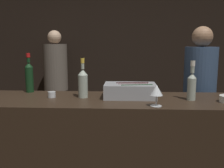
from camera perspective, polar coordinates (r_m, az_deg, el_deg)
The scene contains 10 objects.
wall_back_chalkboard at distance 4.26m, azimuth 1.54°, elevation 7.55°, with size 6.40×0.06×2.80m.
bar_counter at distance 2.26m, azimuth -0.04°, elevation -16.68°, with size 2.50×0.65×1.07m.
ice_bin_with_bottles at distance 2.13m, azimuth 4.32°, elevation -1.37°, with size 0.43×0.27×0.12m.
wine_glass at distance 1.85m, azimuth 10.13°, elevation -1.51°, with size 0.09×0.09×0.16m.
candle_votive at distance 2.20m, azimuth -13.61°, elevation -2.35°, with size 0.07×0.07×0.05m.
rose_wine_bottle at distance 2.13m, azimuth -6.67°, elevation 0.45°, with size 0.08×0.08×0.34m.
white_wine_bottle at distance 2.12m, azimuth 17.77°, elevation 0.02°, with size 0.07×0.07×0.32m.
red_wine_bottle_burgundy at distance 2.48m, azimuth -18.40°, elevation 1.81°, with size 0.07×0.07×0.37m.
person_in_hoodie at distance 4.07m, azimuth -12.69°, elevation 1.05°, with size 0.37×0.37×1.73m.
person_blond_tee at distance 2.83m, azimuth 19.26°, elevation -2.93°, with size 0.34×0.34×1.70m.
Camera 1 is at (0.11, -1.71, 1.52)m, focal length 40.00 mm.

